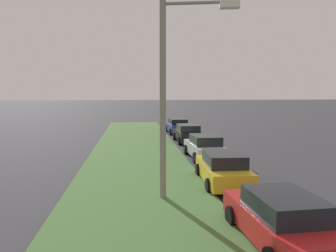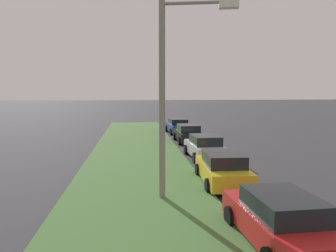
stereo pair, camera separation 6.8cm
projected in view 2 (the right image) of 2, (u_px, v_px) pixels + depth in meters
name	position (u px, v px, depth m)	size (l,w,h in m)	color
grass_median	(139.00, 196.00, 12.85)	(60.00, 6.00, 0.12)	#477238
parked_car_red	(280.00, 220.00, 8.78)	(4.37, 2.16, 1.47)	red
parked_car_yellow	(223.00, 169.00, 14.58)	(4.37, 2.16, 1.47)	gold
parked_car_silver	(205.00, 147.00, 20.25)	(4.36, 2.14, 1.47)	#B2B5BA
parked_car_black	(188.00, 134.00, 26.60)	(4.33, 2.08, 1.47)	black
parked_car_blue	(178.00, 126.00, 32.32)	(4.40, 2.21, 1.47)	#23389E
streetlight	(172.00, 86.00, 12.04)	(0.89, 2.84, 7.50)	gray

